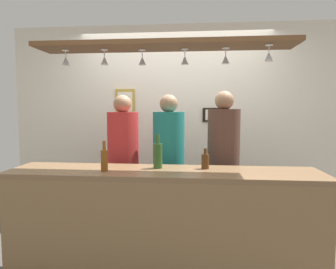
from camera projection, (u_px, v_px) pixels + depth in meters
ground_plane at (167, 258)px, 2.97m from camera, size 8.00×8.00×0.00m
back_wall at (175, 124)px, 3.95m from camera, size 4.40×0.06×2.60m
bar_counter at (161, 211)px, 2.42m from camera, size 2.70×0.55×0.97m
overhead_glass_rack at (164, 45)px, 2.50m from camera, size 2.20×0.36×0.04m
hanging_wineglass_far_left at (66, 60)px, 2.60m from camera, size 0.07×0.07×0.13m
hanging_wineglass_left at (105, 60)px, 2.57m from camera, size 0.07×0.07×0.13m
hanging_wineglass_center_left at (142, 60)px, 2.58m from camera, size 0.07×0.07×0.13m
hanging_wineglass_center at (185, 60)px, 2.55m from camera, size 0.07×0.07×0.13m
hanging_wineglass_center_right at (226, 59)px, 2.51m from camera, size 0.07×0.07×0.13m
hanging_wineglass_right at (269, 56)px, 2.38m from camera, size 0.07×0.07×0.13m
person_left_red_shirt at (123, 155)px, 3.23m from camera, size 0.34×0.34×1.65m
person_middle_teal_shirt at (169, 156)px, 3.18m from camera, size 0.34×0.34×1.65m
person_right_brown_shirt at (223, 154)px, 3.13m from camera, size 0.34×0.34×1.69m
bottle_beer_brown_stubby at (205, 161)px, 2.60m from camera, size 0.07×0.07×0.18m
bottle_beer_amber_tall at (104, 159)px, 2.51m from camera, size 0.06×0.06×0.26m
bottle_champagne_green at (158, 155)px, 2.63m from camera, size 0.08×0.08×0.30m
picture_frame_caricature at (125, 102)px, 3.94m from camera, size 0.26×0.02×0.34m
picture_frame_lower_pair at (214, 115)px, 3.85m from camera, size 0.30×0.02×0.18m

